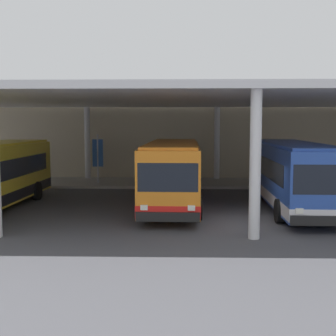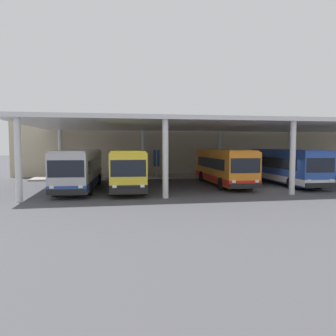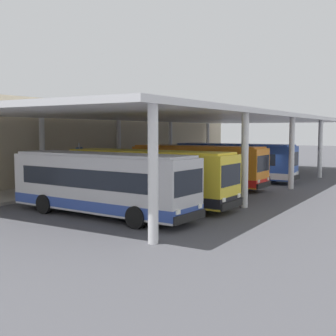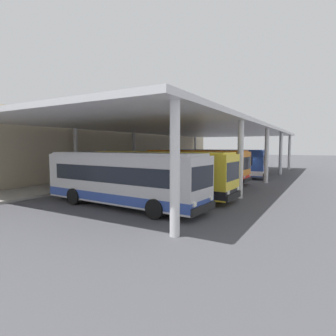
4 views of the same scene
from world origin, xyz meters
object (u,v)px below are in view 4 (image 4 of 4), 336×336
object	(u,v)px
banner_sign	(105,163)
bus_second_bay	(160,173)
bus_nearest_bay	(122,179)
bench_waiting	(167,167)
bus_middle_bay	(195,165)
bus_far_bay	(219,163)
trash_bin	(158,168)

from	to	relation	value
banner_sign	bus_second_bay	bearing A→B (deg)	-112.71
banner_sign	bus_nearest_bay	bearing A→B (deg)	-131.66
bus_second_bay	bench_waiting	world-z (taller)	bus_second_bay
bus_second_bay	bus_middle_bay	distance (m)	8.72
bus_middle_bay	bus_far_bay	bearing A→B (deg)	-5.27
trash_bin	bus_nearest_bay	bearing A→B (deg)	-153.54
bus_nearest_bay	trash_bin	world-z (taller)	bus_nearest_bay
trash_bin	banner_sign	distance (m)	10.97
bus_nearest_bay	bus_second_bay	bearing A→B (deg)	-4.07
bus_middle_bay	banner_sign	world-z (taller)	banner_sign
bus_nearest_bay	bench_waiting	xyz separation A→B (m)	(20.75, 9.11, -0.99)
bus_nearest_bay	bus_second_bay	world-z (taller)	same
bus_far_bay	banner_sign	size ratio (longest dim) A/B	3.31
bus_second_bay	bus_middle_bay	bearing A→B (deg)	8.78
bench_waiting	bus_second_bay	bearing A→B (deg)	-151.08
bus_second_bay	trash_bin	world-z (taller)	bus_second_bay
bus_nearest_bay	trash_bin	size ratio (longest dim) A/B	10.87
bus_nearest_bay	trash_bin	distance (m)	20.34
bus_second_bay	bench_waiting	distance (m)	19.42
bus_second_bay	bus_middle_bay	size ratio (longest dim) A/B	1.00
bus_second_bay	bus_middle_bay	xyz separation A→B (m)	(8.62, 1.33, 0.00)
bench_waiting	banner_sign	size ratio (longest dim) A/B	0.56
bus_middle_bay	banner_sign	bearing A→B (deg)	125.18
bus_far_bay	bench_waiting	xyz separation A→B (m)	(2.62, 8.58, -0.99)
bus_nearest_bay	bench_waiting	world-z (taller)	bus_nearest_bay
banner_sign	bench_waiting	bearing A→B (deg)	3.74
bus_second_bay	bench_waiting	xyz separation A→B (m)	(16.98, 9.38, -0.99)
bus_middle_bay	bus_far_bay	size ratio (longest dim) A/B	1.00
bus_second_bay	banner_sign	xyz separation A→B (m)	(3.56, 8.51, 0.32)
bus_nearest_bay	trash_bin	xyz separation A→B (m)	(18.19, 9.05, -0.98)
bus_nearest_bay	bus_middle_bay	xyz separation A→B (m)	(12.39, 1.06, 0.00)
bench_waiting	trash_bin	world-z (taller)	trash_bin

